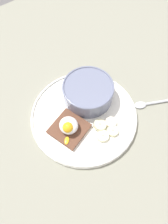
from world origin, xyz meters
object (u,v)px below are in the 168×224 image
object	(u,v)px
oatmeal_bowl	(88,92)
banana_slice_back	(103,136)
banana_slice_right	(100,125)
banana_slice_left	(111,122)
spoon	(149,104)
toast_slice	(69,129)
poached_egg	(68,126)
banana_slice_front	(113,131)

from	to	relation	value
oatmeal_bowl	banana_slice_back	xyz separation A→B (cm)	(-12.48, 4.54, -2.49)
banana_slice_back	banana_slice_right	xyz separation A→B (cm)	(2.97, -1.27, 0.23)
banana_slice_left	spoon	distance (cm)	13.84
toast_slice	banana_slice_right	distance (cm)	8.53
toast_slice	banana_slice_back	distance (cm)	9.50
toast_slice	poached_egg	distance (cm)	2.36
poached_egg	banana_slice_front	size ratio (longest dim) A/B	1.46
spoon	banana_slice_left	bearing A→B (deg)	82.09
oatmeal_bowl	toast_slice	size ratio (longest dim) A/B	1.30
banana_slice_left	banana_slice_right	bearing A→B (deg)	68.73
banana_slice_left	spoon	size ratio (longest dim) A/B	0.36
oatmeal_bowl	spoon	distance (cm)	18.75
banana_slice_front	banana_slice_back	bearing A→B (deg)	80.68
banana_slice_left	banana_slice_back	size ratio (longest dim) A/B	0.87
banana_slice_left	toast_slice	bearing A→B (deg)	62.03
oatmeal_bowl	banana_slice_right	distance (cm)	10.30
poached_egg	spoon	xyz separation A→B (cm)	(-7.23, -24.21, -3.60)
oatmeal_bowl	banana_slice_back	size ratio (longest dim) A/B	3.09
toast_slice	banana_slice_right	xyz separation A→B (cm)	(-4.33, -7.35, 0.11)
banana_slice_left	banana_slice_back	distance (cm)	4.66
oatmeal_bowl	poached_egg	size ratio (longest dim) A/B	2.27
oatmeal_bowl	poached_egg	distance (cm)	12.05
banana_slice_right	oatmeal_bowl	bearing A→B (deg)	-18.95
banana_slice_front	banana_slice_left	distance (cm)	2.61
banana_slice_right	spoon	world-z (taller)	banana_slice_right
poached_egg	banana_slice_right	xyz separation A→B (cm)	(-4.15, -7.52, -2.24)
banana_slice_right	spoon	distance (cm)	17.02
banana_slice_back	spoon	xyz separation A→B (cm)	(-0.11, -17.96, -1.13)
poached_egg	banana_slice_back	bearing A→B (deg)	-138.71
poached_egg	banana_slice_front	world-z (taller)	poached_egg
toast_slice	banana_slice_right	size ratio (longest dim) A/B	2.44
toast_slice	poached_egg	size ratio (longest dim) A/B	1.75
poached_egg	spoon	world-z (taller)	poached_egg
toast_slice	banana_slice_front	xyz separation A→B (cm)	(-7.80, -9.12, -0.18)
banana_slice_left	banana_slice_back	world-z (taller)	banana_slice_left
oatmeal_bowl	toast_slice	world-z (taller)	oatmeal_bowl
oatmeal_bowl	banana_slice_right	xyz separation A→B (cm)	(-9.51, 3.27, -2.26)
banana_slice_front	banana_slice_right	xyz separation A→B (cm)	(3.47, 1.78, 0.29)
banana_slice_left	oatmeal_bowl	bearing A→B (deg)	-1.26
banana_slice_left	spoon	bearing A→B (deg)	-97.91
banana_slice_left	banana_slice_right	xyz separation A→B (cm)	(1.18, 3.03, 0.16)
banana_slice_right	banana_slice_front	bearing A→B (deg)	-152.88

